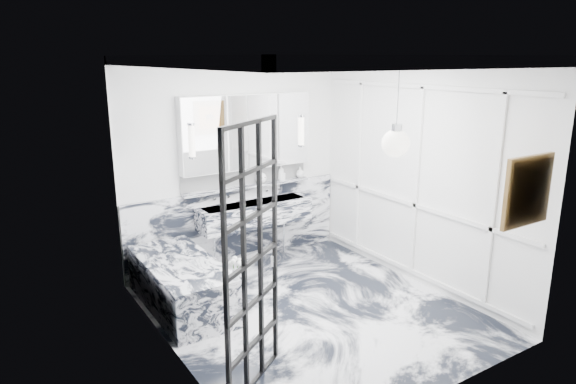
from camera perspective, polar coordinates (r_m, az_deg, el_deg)
floor at (r=5.98m, az=2.53°, el=-13.03°), size 3.60×3.60×0.00m
ceiling at (r=5.29m, az=2.89°, el=14.90°), size 3.60×3.60×0.00m
wall_back at (r=6.97m, az=-5.90°, el=3.22°), size 3.60×0.00×3.60m
wall_front at (r=4.20m, az=17.10°, el=-5.19°), size 3.60×0.00×3.60m
wall_left at (r=4.76m, az=-13.25°, el=-2.58°), size 0.00×3.60×3.60m
wall_right at (r=6.50m, az=14.29°, el=2.00°), size 0.00×3.60×3.60m
marble_clad_back at (r=7.18m, az=-5.62°, el=-3.67°), size 3.18×0.05×1.05m
marble_clad_left at (r=4.78m, az=-13.04°, el=-3.24°), size 0.02×3.56×2.68m
panel_molding at (r=6.51m, az=14.11°, el=1.12°), size 0.03×3.40×2.30m
soap_bottle_a at (r=7.26m, az=-0.78°, el=2.19°), size 0.09×0.09×0.23m
soap_bottle_b at (r=7.28m, az=-0.68°, el=1.95°), size 0.08×0.08×0.16m
soap_bottle_c at (r=7.44m, az=1.35°, el=2.22°), size 0.16×0.16×0.16m
face_pot at (r=7.11m, az=-3.04°, el=1.56°), size 0.16×0.16×0.16m
amber_bottle at (r=7.12m, az=-2.86°, el=1.39°), size 0.04×0.04×0.10m
flower_vase at (r=5.40m, az=-5.81°, el=-9.08°), size 0.07×0.07×0.12m
crittall_door at (r=4.31m, az=-3.97°, el=-7.63°), size 0.75×0.52×2.30m
artwork at (r=5.01m, az=25.10°, el=0.11°), size 0.54×0.05×0.54m
pendant_light at (r=4.57m, az=11.87°, el=5.31°), size 0.24×0.24×0.24m
trough_sink at (r=7.00m, az=-3.75°, el=-2.36°), size 1.60×0.45×0.30m
ledge at (r=7.05m, az=-4.44°, el=0.62°), size 1.90×0.14×0.04m
subway_tile at (r=7.07m, az=-4.70°, el=1.79°), size 1.90×0.03×0.23m
mirror_cabinet at (r=6.91m, az=-4.59°, el=6.68°), size 1.90×0.16×1.00m
sconce_left at (r=6.48m, az=-10.60°, el=5.59°), size 0.07×0.07×0.40m
sconce_right at (r=7.25m, az=1.53°, el=6.78°), size 0.07×0.07×0.40m
bathtub at (r=6.08m, az=-11.71°, el=-9.96°), size 0.75×1.65×0.55m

